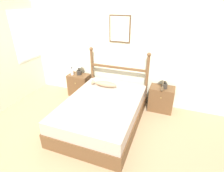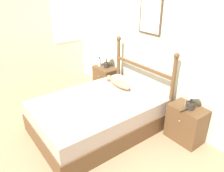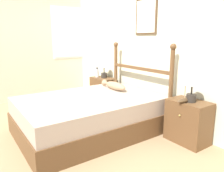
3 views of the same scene
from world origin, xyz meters
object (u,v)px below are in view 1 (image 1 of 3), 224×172
nightstand_right (161,99)px  nightstand_left (79,85)px  bottle (72,71)px  bed (103,112)px  table_lamp_right (166,77)px  fish_pillow (104,84)px  table_lamp_left (78,65)px  model_boat (162,89)px

nightstand_right → nightstand_left: bearing=180.0°
nightstand_left → bottle: bottle is taller
bed → nightstand_left: bearing=139.0°
table_lamp_right → fish_pillow: (-1.25, -0.29, -0.22)m
table_lamp_left → bottle: bearing=-154.3°
nightstand_right → table_lamp_left: (-2.04, 0.02, 0.53)m
bed → nightstand_left: (-1.02, 0.89, 0.02)m
model_boat → nightstand_left: bearing=177.0°
nightstand_right → fish_pillow: fish_pillow is taller
fish_pillow → bottle: bearing=164.9°
bed → fish_pillow: bearing=108.3°
nightstand_left → nightstand_right: 2.05m
table_lamp_right → bottle: bearing=-179.2°
model_boat → bed: bearing=-142.7°
table_lamp_left → fish_pillow: bearing=-22.2°
nightstand_left → model_boat: model_boat is taller
nightstand_right → bed: bearing=-139.0°
nightstand_right → table_lamp_left: table_lamp_left is taller
fish_pillow → table_lamp_left: bearing=157.8°
nightstand_right → bottle: bearing=-178.7°
bed → model_boat: bearing=37.3°
table_lamp_left → fish_pillow: size_ratio=0.63×
table_lamp_right → fish_pillow: size_ratio=0.63×
bottle → fish_pillow: (0.98, -0.26, -0.07)m
table_lamp_left → table_lamp_right: size_ratio=1.00×
nightstand_left → bottle: bearing=-160.8°
bottle → fish_pillow: size_ratio=0.36×
nightstand_right → table_lamp_left: bearing=179.4°
nightstand_left → table_lamp_right: (2.08, -0.02, 0.53)m
table_lamp_left → model_boat: 2.06m
table_lamp_left → table_lamp_right: same height
nightstand_right → bottle: (-2.19, -0.05, 0.37)m
bed → nightstand_right: (1.02, 0.89, 0.02)m
nightstand_right → model_boat: size_ratio=2.49×
table_lamp_right → model_boat: 0.24m
fish_pillow → bed: bearing=-71.7°
nightstand_left → fish_pillow: 0.94m
nightstand_right → fish_pillow: size_ratio=0.97×
bottle → nightstand_right: bearing=1.3°
bed → model_boat: 1.33m
table_lamp_right → fish_pillow: bearing=-166.7°
nightstand_right → fish_pillow: bearing=-165.4°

